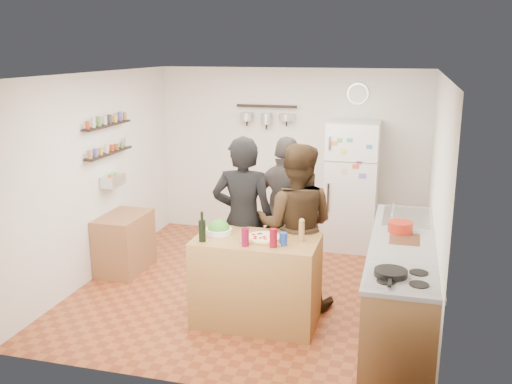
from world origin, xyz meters
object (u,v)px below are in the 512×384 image
(wine_bottle, at_px, (202,231))
(person_back, at_px, (286,211))
(person_left, at_px, (243,220))
(side_table, at_px, (125,243))
(pepper_mill, at_px, (302,232))
(fridge, at_px, (352,186))
(red_bowl, at_px, (400,227))
(person_center, at_px, (296,226))
(prep_island, at_px, (257,280))
(salt_canister, at_px, (283,239))
(skillet, at_px, (391,273))
(wall_clock, at_px, (358,94))
(salad_bowl, at_px, (219,231))
(counter_run, at_px, (402,285))

(wine_bottle, relative_size, person_back, 0.12)
(person_left, distance_m, side_table, 1.87)
(pepper_mill, xyz_separation_m, fridge, (0.24, 2.53, -0.10))
(wine_bottle, relative_size, fridge, 0.12)
(red_bowl, distance_m, fridge, 2.13)
(person_center, height_order, person_back, person_center)
(prep_island, relative_size, person_center, 0.69)
(person_back, xyz_separation_m, red_bowl, (1.33, -0.55, 0.08))
(salt_canister, height_order, red_bowl, salt_canister)
(person_left, distance_m, skillet, 1.98)
(pepper_mill, distance_m, salt_canister, 0.23)
(pepper_mill, bearing_deg, fridge, 84.48)
(person_left, height_order, skillet, person_left)
(person_left, xyz_separation_m, wall_clock, (0.97, 2.44, 1.21))
(wine_bottle, relative_size, person_center, 0.12)
(salad_bowl, xyz_separation_m, salt_canister, (0.72, -0.17, 0.04))
(person_center, bearing_deg, prep_island, 57.41)
(red_bowl, bearing_deg, counter_run, -80.34)
(fridge, relative_size, wall_clock, 6.00)
(counter_run, relative_size, wall_clock, 8.77)
(pepper_mill, height_order, counter_run, pepper_mill)
(person_back, relative_size, side_table, 2.23)
(wine_bottle, bearing_deg, person_left, 72.28)
(pepper_mill, height_order, side_table, pepper_mill)
(person_center, height_order, side_table, person_center)
(salt_canister, distance_m, wall_clock, 3.27)
(person_left, bearing_deg, salt_canister, 128.03)
(salad_bowl, relative_size, wall_clock, 0.92)
(pepper_mill, distance_m, counter_run, 1.16)
(wine_bottle, height_order, pepper_mill, wine_bottle)
(pepper_mill, distance_m, person_center, 0.51)
(side_table, bearing_deg, person_back, 5.23)
(wall_clock, relative_size, side_table, 0.37)
(person_center, relative_size, fridge, 1.01)
(wine_bottle, height_order, side_table, wine_bottle)
(side_table, bearing_deg, prep_island, -25.14)
(pepper_mill, xyz_separation_m, person_back, (-0.38, 1.08, -0.11))
(wine_bottle, xyz_separation_m, side_table, (-1.50, 1.16, -0.65))
(salad_bowl, xyz_separation_m, counter_run, (1.86, 0.23, -0.49))
(side_table, bearing_deg, pepper_mill, -19.93)
(pepper_mill, height_order, person_back, person_back)
(skillet, height_order, side_table, skillet)
(wine_bottle, xyz_separation_m, fridge, (1.19, 2.80, -0.12))
(skillet, xyz_separation_m, side_table, (-3.34, 1.60, -0.58))
(prep_island, xyz_separation_m, side_table, (-2.00, 0.94, -0.09))
(pepper_mill, bearing_deg, side_table, 160.07)
(pepper_mill, xyz_separation_m, red_bowl, (0.94, 0.52, -0.03))
(pepper_mill, relative_size, person_back, 0.10)
(skillet, relative_size, fridge, 0.15)
(wall_clock, bearing_deg, wine_bottle, -110.90)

